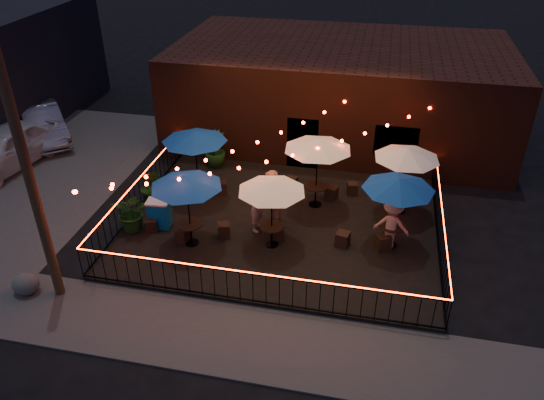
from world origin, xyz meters
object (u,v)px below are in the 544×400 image
(utility_pole, at_px, (26,167))
(cafe_table_3, at_px, (318,145))
(cafe_table_2, at_px, (272,187))
(cafe_table_4, at_px, (399,185))
(cafe_table_5, at_px, (407,154))
(boulder, at_px, (26,284))
(cooler, at_px, (159,213))
(cafe_table_0, at_px, (186,183))
(cafe_table_1, at_px, (194,137))

(utility_pole, bearing_deg, cafe_table_3, 43.14)
(cafe_table_2, distance_m, cafe_table_4, 3.70)
(cafe_table_2, distance_m, cafe_table_5, 4.78)
(utility_pole, distance_m, boulder, 3.79)
(utility_pole, xyz_separation_m, boulder, (-0.90, -0.17, -3.68))
(cafe_table_3, bearing_deg, utility_pole, -136.86)
(cafe_table_5, bearing_deg, cooler, -161.52)
(cafe_table_0, distance_m, cafe_table_2, 2.50)
(cafe_table_1, bearing_deg, cafe_table_0, -75.57)
(utility_pole, distance_m, cafe_table_4, 9.96)
(utility_pole, relative_size, cafe_table_5, 2.96)
(cafe_table_1, xyz_separation_m, cafe_table_3, (4.19, 0.19, 0.03))
(cafe_table_4, bearing_deg, utility_pole, -155.72)
(utility_pole, bearing_deg, cooler, 66.49)
(cafe_table_0, xyz_separation_m, cooler, (-1.33, 0.70, -1.69))
(utility_pole, relative_size, cafe_table_1, 2.91)
(cafe_table_1, relative_size, cafe_table_5, 1.02)
(utility_pole, height_order, cafe_table_0, utility_pole)
(cafe_table_5, bearing_deg, utility_pole, -146.42)
(cafe_table_1, distance_m, cafe_table_2, 4.03)
(cafe_table_0, relative_size, boulder, 2.89)
(cafe_table_4, bearing_deg, cafe_table_3, 144.36)
(utility_pole, height_order, boulder, utility_pole)
(cafe_table_2, bearing_deg, utility_pole, -148.32)
(cafe_table_1, height_order, boulder, cafe_table_1)
(cafe_table_0, relative_size, cooler, 2.49)
(cafe_table_3, bearing_deg, boulder, -139.82)
(cafe_table_3, relative_size, cafe_table_5, 1.05)
(cafe_table_0, xyz_separation_m, cafe_table_4, (6.08, 1.19, -0.02))
(cafe_table_1, bearing_deg, utility_pole, -110.36)
(cafe_table_1, distance_m, cafe_table_3, 4.20)
(cafe_table_5, xyz_separation_m, cooler, (-7.65, -2.56, -1.68))
(cafe_table_3, relative_size, cafe_table_4, 1.20)
(cafe_table_1, xyz_separation_m, cooler, (-0.58, -2.19, -1.78))
(cooler, bearing_deg, cafe_table_4, -1.88)
(cafe_table_0, xyz_separation_m, cafe_table_3, (3.45, 3.08, 0.12))
(utility_pole, height_order, cafe_table_1, utility_pole)
(utility_pole, bearing_deg, boulder, -169.05)
(cooler, height_order, boulder, cooler)
(cafe_table_0, bearing_deg, cafe_table_5, 27.28)
(boulder, bearing_deg, cafe_table_2, 29.07)
(boulder, bearing_deg, utility_pole, 10.95)
(utility_pole, xyz_separation_m, cafe_table_5, (9.20, 6.10, -1.68))
(cooler, relative_size, boulder, 1.16)
(boulder, bearing_deg, cafe_table_0, 38.67)
(utility_pole, xyz_separation_m, cafe_table_4, (8.95, 4.04, -1.69))
(cafe_table_0, relative_size, cafe_table_2, 1.00)
(cafe_table_5, distance_m, cooler, 8.24)
(utility_pole, distance_m, cafe_table_3, 8.80)
(utility_pole, xyz_separation_m, cafe_table_1, (2.13, 5.73, -1.59))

